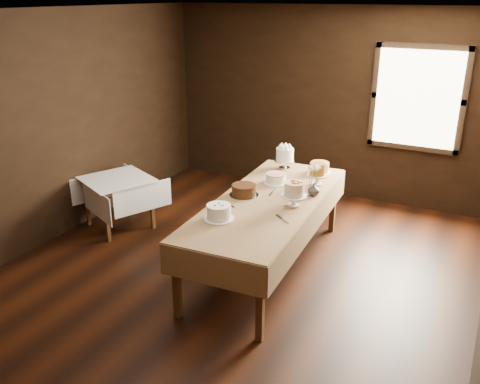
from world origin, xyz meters
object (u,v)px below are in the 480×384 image
cake_meringue (285,159)px  cake_server_c (274,191)px  cake_chocolate (244,190)px  cake_swirl (219,212)px  display_table (268,205)px  flower_vase (314,189)px  cake_flowers (294,195)px  cake_lattice (276,179)px  cake_speckled (320,168)px  cake_server_e (230,205)px  cake_server_d (306,196)px  cake_server_b (285,221)px  side_table (118,184)px  cake_caramel (317,175)px

cake_meringue → cake_server_c: bearing=-75.7°
cake_chocolate → cake_swirl: bearing=-84.3°
display_table → cake_meringue: bearing=103.5°
cake_swirl → flower_vase: cake_swirl is taller
cake_flowers → cake_swirl: size_ratio=0.91×
cake_lattice → cake_speckled: bearing=61.1°
display_table → cake_swirl: (-0.22, -0.69, 0.14)m
cake_chocolate → display_table: bearing=0.7°
cake_lattice → flower_vase: (0.53, -0.17, 0.02)m
cake_server_e → flower_vase: bearing=67.0°
cake_flowers → cake_server_d: 0.33m
cake_lattice → cake_server_e: (-0.16, -0.86, -0.05)m
cake_swirl → flower_vase: (0.62, 1.05, -0.00)m
flower_vase → cake_server_b: bearing=-90.9°
cake_meringue → cake_server_d: size_ratio=1.18×
side_table → cake_speckled: 2.63m
cake_meringue → cake_chocolate: 1.08m
cake_server_b → cake_speckled: bearing=133.4°
cake_server_c → display_table: bearing=-176.3°
flower_vase → display_table: bearing=-137.3°
cake_caramel → cake_server_b: cake_caramel is taller
cake_server_b → cake_server_c: size_ratio=1.00×
cake_server_b → cake_server_c: bearing=158.2°
cake_speckled → cake_server_b: cake_speckled is taller
cake_speckled → cake_server_d: cake_speckled is taller
display_table → flower_vase: bearing=42.7°
cake_flowers → cake_server_c: bearing=140.0°
cake_swirl → cake_server_c: size_ratio=1.28×
cake_lattice → cake_chocolate: bearing=-106.0°
cake_swirl → cake_server_e: cake_swirl is taller
cake_flowers → flower_vase: 0.40m
cake_meringue → side_table: bearing=-153.4°
cake_swirl → cake_server_e: bearing=101.0°
cake_server_e → cake_chocolate: bearing=111.5°
cake_meringue → cake_swirl: size_ratio=0.92×
cake_chocolate → cake_flowers: (0.60, -0.02, 0.06)m
side_table → cake_flowers: bearing=-2.7°
cake_lattice → cake_server_c: 0.26m
cake_caramel → cake_server_e: (-0.61, -1.03, -0.12)m
cake_server_d → cake_server_e: size_ratio=1.00×
side_table → cake_lattice: size_ratio=3.35×
cake_server_c → cake_server_b: bearing=-156.0°
cake_caramel → cake_chocolate: 0.93m
cake_caramel → cake_server_b: (0.07, -1.13, -0.12)m
cake_meringue → cake_lattice: 0.56m
cake_meringue → cake_server_c: (0.20, -0.79, -0.12)m
cake_meringue → display_table: bearing=-76.5°
cake_speckled → cake_swirl: bearing=-103.0°
cake_lattice → cake_server_d: 0.53m
display_table → cake_chocolate: cake_chocolate is taller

